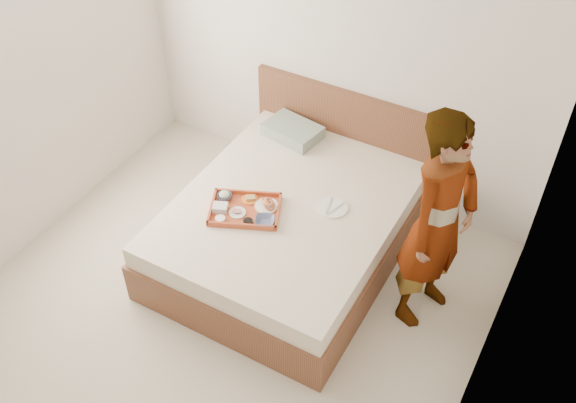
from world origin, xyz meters
The scene contains 17 objects.
ground centered at (0.00, 0.00, 0.00)m, with size 3.50×4.00×0.01m, color beige.
wall_back centered at (0.00, 2.00, 1.30)m, with size 3.50×0.01×2.60m, color silver.
wall_right centered at (1.75, 0.00, 1.30)m, with size 0.01×4.00×2.60m, color silver.
bed centered at (0.13, 1.00, 0.27)m, with size 1.65×2.00×0.53m, color brown.
headboard centered at (0.13, 1.97, 0.47)m, with size 1.65×0.06×0.95m, color brown.
pillow centered at (-0.25, 1.73, 0.58)m, with size 0.45×0.31×0.11m, color #8B9E8F.
tray centered at (-0.11, 0.76, 0.55)m, with size 0.51×0.37×0.05m, color #BD4525.
prawn_plate centered at (0.01, 0.88, 0.55)m, with size 0.17×0.17×0.01m, color white.
navy_bowl_big centered at (0.09, 0.72, 0.56)m, with size 0.14×0.14×0.04m, color #1B2848.
sauce_dish centered at (-0.01, 0.66, 0.56)m, with size 0.07×0.07×0.03m, color black.
meat_plate centered at (-0.14, 0.71, 0.55)m, with size 0.13×0.13×0.01m, color white.
bread_plate centered at (-0.14, 0.88, 0.55)m, with size 0.12×0.12×0.01m, color orange.
salad_bowl centered at (-0.31, 0.80, 0.56)m, with size 0.11×0.11×0.03m, color #1B2848.
plastic_tub centered at (-0.27, 0.68, 0.57)m, with size 0.11×0.09×0.05m, color silver.
cheese_round centered at (-0.20, 0.59, 0.56)m, with size 0.07×0.07×0.03m, color white.
dinner_plate centered at (0.44, 1.11, 0.54)m, with size 0.23×0.23×0.01m, color white.
person centered at (1.24, 1.01, 0.85)m, with size 0.62×0.41×1.70m, color white.
Camera 1 is at (1.87, -2.11, 3.85)m, focal length 40.94 mm.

